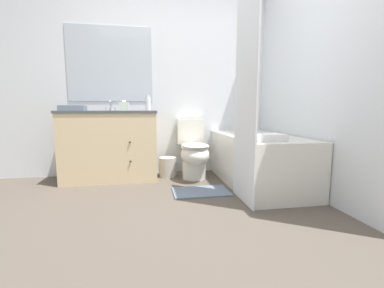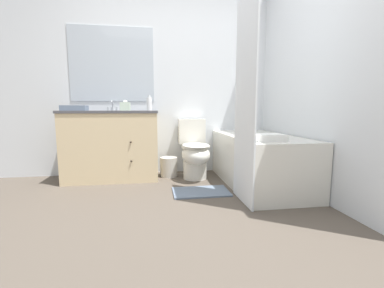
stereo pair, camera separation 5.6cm
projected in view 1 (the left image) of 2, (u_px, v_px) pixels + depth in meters
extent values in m
plane|color=brown|center=(190.00, 224.00, 1.94)|extent=(14.00, 14.00, 0.00)
cube|color=silver|center=(169.00, 80.00, 3.42)|extent=(8.00, 0.05, 2.50)
cube|color=#B2BCC6|center=(110.00, 64.00, 3.24)|extent=(1.04, 0.01, 0.93)
cube|color=silver|center=(297.00, 73.00, 2.81)|extent=(0.05, 2.66, 2.50)
cube|color=beige|center=(111.00, 147.00, 3.13)|extent=(1.10, 0.51, 0.82)
cube|color=#4C4C51|center=(109.00, 112.00, 3.07)|extent=(1.12, 0.53, 0.03)
cylinder|color=silver|center=(109.00, 115.00, 3.08)|extent=(0.30, 0.30, 0.10)
sphere|color=#382D23|center=(130.00, 142.00, 2.90)|extent=(0.02, 0.02, 0.02)
sphere|color=#382D23|center=(131.00, 161.00, 2.93)|extent=(0.02, 0.02, 0.02)
cylinder|color=silver|center=(111.00, 109.00, 3.25)|extent=(0.04, 0.04, 0.04)
cylinder|color=silver|center=(111.00, 104.00, 3.21)|extent=(0.02, 0.11, 0.09)
cylinder|color=silver|center=(107.00, 109.00, 3.25)|extent=(0.03, 0.03, 0.04)
cylinder|color=silver|center=(116.00, 109.00, 3.26)|extent=(0.03, 0.03, 0.04)
cylinder|color=silver|center=(194.00, 170.00, 3.21)|extent=(0.29, 0.29, 0.23)
ellipsoid|color=silver|center=(195.00, 154.00, 3.12)|extent=(0.34, 0.51, 0.26)
torus|color=silver|center=(195.00, 147.00, 3.11)|extent=(0.34, 0.34, 0.04)
cube|color=silver|center=(190.00, 131.00, 3.42)|extent=(0.35, 0.18, 0.32)
ellipsoid|color=silver|center=(195.00, 145.00, 3.10)|extent=(0.33, 0.48, 0.02)
cube|color=silver|center=(257.00, 160.00, 2.95)|extent=(0.72, 1.50, 0.57)
cube|color=#A5A7A2|center=(258.00, 136.00, 2.91)|extent=(0.60, 1.38, 0.01)
cube|color=white|center=(246.00, 101.00, 2.29)|extent=(0.01, 0.51, 1.85)
cylinder|color=#B7B2A8|center=(168.00, 167.00, 3.30)|extent=(0.22, 0.22, 0.25)
cube|color=silver|center=(124.00, 106.00, 3.05)|extent=(0.11, 0.15, 0.10)
ellipsoid|color=white|center=(124.00, 101.00, 3.05)|extent=(0.05, 0.04, 0.03)
cylinder|color=white|center=(148.00, 104.00, 3.18)|extent=(0.06, 0.06, 0.16)
cylinder|color=silver|center=(148.00, 96.00, 3.17)|extent=(0.04, 0.04, 0.03)
cube|color=slate|center=(73.00, 108.00, 2.90)|extent=(0.27, 0.18, 0.06)
cube|color=white|center=(268.00, 137.00, 2.39)|extent=(0.29, 0.23, 0.06)
cube|color=slate|center=(201.00, 192.00, 2.67)|extent=(0.58, 0.36, 0.02)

